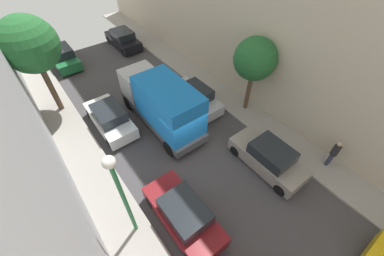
# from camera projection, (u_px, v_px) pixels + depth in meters

# --- Properties ---
(ground) EXTENTS (32.00, 32.00, 0.00)m
(ground) POSITION_uv_depth(u_px,v_px,m) (191.00, 153.00, 13.84)
(ground) COLOR #423F42
(sidewalk_left) EXTENTS (2.00, 44.00, 0.15)m
(sidewalk_left) POSITION_uv_depth(u_px,v_px,m) (110.00, 201.00, 11.67)
(sidewalk_left) COLOR gray
(sidewalk_left) RESTS_ON ground
(sidewalk_right) EXTENTS (2.00, 44.00, 0.15)m
(sidewalk_right) POSITION_uv_depth(u_px,v_px,m) (251.00, 116.00, 15.91)
(sidewalk_right) COLOR gray
(sidewalk_right) RESTS_ON ground
(parked_car_left_2) EXTENTS (1.78, 4.20, 1.57)m
(parked_car_left_2) POSITION_uv_depth(u_px,v_px,m) (184.00, 214.00, 10.54)
(parked_car_left_2) COLOR maroon
(parked_car_left_2) RESTS_ON ground
(parked_car_left_3) EXTENTS (1.78, 4.20, 1.57)m
(parked_car_left_3) POSITION_uv_depth(u_px,v_px,m) (110.00, 118.00, 14.80)
(parked_car_left_3) COLOR white
(parked_car_left_3) RESTS_ON ground
(parked_car_left_4) EXTENTS (1.78, 4.20, 1.57)m
(parked_car_left_4) POSITION_uv_depth(u_px,v_px,m) (63.00, 57.00, 19.97)
(parked_car_left_4) COLOR #1E6638
(parked_car_left_4) RESTS_ON ground
(parked_car_right_2) EXTENTS (1.78, 4.20, 1.57)m
(parked_car_right_2) POSITION_uv_depth(u_px,v_px,m) (268.00, 157.00, 12.71)
(parked_car_right_2) COLOR gray
(parked_car_right_2) RESTS_ON ground
(parked_car_right_3) EXTENTS (1.78, 4.20, 1.57)m
(parked_car_right_3) POSITION_uv_depth(u_px,v_px,m) (194.00, 97.00, 16.23)
(parked_car_right_3) COLOR silver
(parked_car_right_3) RESTS_ON ground
(parked_car_right_4) EXTENTS (1.78, 4.20, 1.57)m
(parked_car_right_4) POSITION_uv_depth(u_px,v_px,m) (123.00, 39.00, 22.17)
(parked_car_right_4) COLOR black
(parked_car_right_4) RESTS_ON ground
(delivery_truck) EXTENTS (2.26, 6.60, 3.38)m
(delivery_truck) POSITION_uv_depth(u_px,v_px,m) (161.00, 103.00, 14.17)
(delivery_truck) COLOR #4C4C51
(delivery_truck) RESTS_ON ground
(pedestrian) EXTENTS (0.40, 0.36, 1.72)m
(pedestrian) POSITION_uv_depth(u_px,v_px,m) (334.00, 153.00, 12.47)
(pedestrian) COLOR #2D334C
(pedestrian) RESTS_ON sidewalk_right
(street_tree_0) EXTENTS (3.15, 3.15, 6.15)m
(street_tree_0) POSITION_uv_depth(u_px,v_px,m) (29.00, 45.00, 13.06)
(street_tree_0) COLOR brown
(street_tree_0) RESTS_ON sidewalk_left
(street_tree_1) EXTENTS (2.52, 2.52, 4.92)m
(street_tree_1) POSITION_uv_depth(u_px,v_px,m) (255.00, 59.00, 13.79)
(street_tree_1) COLOR brown
(street_tree_1) RESTS_ON sidewalk_right
(potted_plant_2) EXTENTS (0.68, 0.68, 0.90)m
(potted_plant_2) POSITION_uv_depth(u_px,v_px,m) (12.00, 42.00, 22.02)
(potted_plant_2) COLOR #B2A899
(potted_plant_2) RESTS_ON sidewalk_left
(lamp_post) EXTENTS (0.44, 0.44, 5.14)m
(lamp_post) POSITION_uv_depth(u_px,v_px,m) (120.00, 188.00, 8.24)
(lamp_post) COLOR #26723F
(lamp_post) RESTS_ON sidewalk_left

